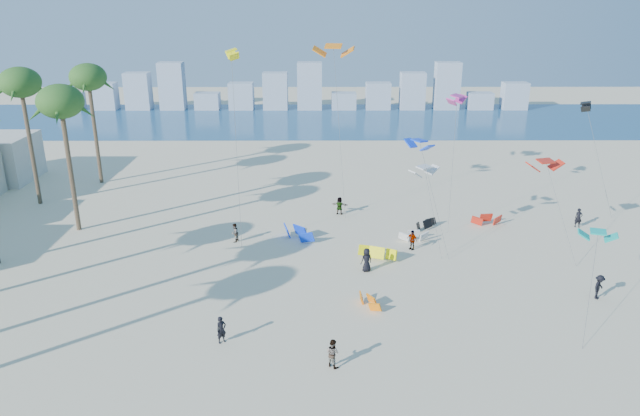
{
  "coord_description": "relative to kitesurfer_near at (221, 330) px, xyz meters",
  "views": [
    {
      "loc": [
        2.83,
        -25.46,
        19.4
      ],
      "look_at": [
        3.0,
        16.0,
        4.5
      ],
      "focal_mm": 33.12,
      "sensor_mm": 36.0,
      "label": 1
    }
  ],
  "objects": [
    {
      "name": "kitesurfers_far",
      "position": [
        13.23,
        13.66,
        0.01
      ],
      "size": [
        30.88,
        17.7,
        1.82
      ],
      "color": "black",
      "rests_on": "ground"
    },
    {
      "name": "grounded_kites",
      "position": [
        11.27,
        14.75,
        -0.38
      ],
      "size": [
        19.98,
        16.89,
        1.08
      ],
      "color": "orange",
      "rests_on": "ground"
    },
    {
      "name": "kitesurfer_near",
      "position": [
        0.0,
        0.0,
        0.0
      ],
      "size": [
        0.73,
        0.69,
        1.69
      ],
      "primitive_type": "imported",
      "rotation": [
        0.0,
        0.0,
        0.65
      ],
      "color": "black",
      "rests_on": "ground"
    },
    {
      "name": "ocean",
      "position": [
        2.88,
        67.09,
        -0.84
      ],
      "size": [
        220.0,
        220.0,
        0.0
      ],
      "primitive_type": "plane",
      "color": "navy",
      "rests_on": "ground"
    },
    {
      "name": "ground",
      "position": [
        2.88,
        -4.91,
        -0.84
      ],
      "size": [
        220.0,
        220.0,
        0.0
      ],
      "primitive_type": "plane",
      "color": "beige",
      "rests_on": "ground"
    },
    {
      "name": "flying_kites",
      "position": [
        15.09,
        18.37,
        9.97
      ],
      "size": [
        35.08,
        26.25,
        16.01
      ],
      "color": "silver",
      "rests_on": "ground"
    },
    {
      "name": "kitesurfer_mid",
      "position": [
        6.52,
        -2.43,
        -0.0
      ],
      "size": [
        1.03,
        1.02,
        1.68
      ],
      "primitive_type": "imported",
      "rotation": [
        0.0,
        0.0,
        2.43
      ],
      "color": "gray",
      "rests_on": "ground"
    },
    {
      "name": "distant_skyline",
      "position": [
        1.69,
        77.09,
        2.24
      ],
      "size": [
        85.0,
        3.0,
        8.4
      ],
      "color": "#9EADBF",
      "rests_on": "ground"
    }
  ]
}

